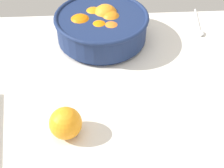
# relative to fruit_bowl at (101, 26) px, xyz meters

# --- Properties ---
(ground_plane) EXTENTS (1.19, 0.89, 0.03)m
(ground_plane) POSITION_rel_fruit_bowl_xyz_m (0.05, -0.29, -0.07)
(ground_plane) COLOR silver
(fruit_bowl) EXTENTS (0.28, 0.28, 0.10)m
(fruit_bowl) POSITION_rel_fruit_bowl_xyz_m (0.00, 0.00, 0.00)
(fruit_bowl) COLOR navy
(fruit_bowl) RESTS_ON ground_plane
(loose_orange_0) EXTENTS (0.07, 0.07, 0.07)m
(loose_orange_0) POSITION_rel_fruit_bowl_xyz_m (-0.09, -0.36, -0.01)
(loose_orange_0) COLOR orange
(loose_orange_0) RESTS_ON ground_plane
(spoon) EXTENTS (0.04, 0.17, 0.01)m
(spoon) POSITION_rel_fruit_bowl_xyz_m (0.33, 0.06, -0.05)
(spoon) COLOR silver
(spoon) RESTS_ON ground_plane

